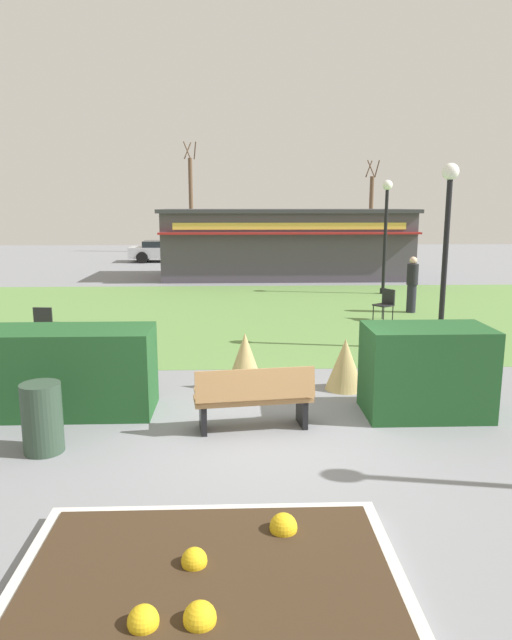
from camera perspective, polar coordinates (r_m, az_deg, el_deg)
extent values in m
plane|color=slate|center=(8.20, 1.66, -11.58)|extent=(80.00, 80.00, 0.00)
cube|color=#5B8442|center=(17.24, -0.37, 0.67)|extent=(36.00, 12.00, 0.01)
cube|color=beige|center=(5.42, -4.60, -23.88)|extent=(3.31, 2.10, 0.14)
cube|color=#382819|center=(5.38, -4.61, -23.27)|extent=(3.07, 1.86, 0.04)
sphere|color=gold|center=(4.81, -5.60, -27.40)|extent=(0.25, 0.25, 0.25)
sphere|color=gold|center=(5.80, 2.74, -19.87)|extent=(0.27, 0.27, 0.27)
sphere|color=gold|center=(4.83, -11.14, -27.31)|extent=(0.24, 0.24, 0.24)
sphere|color=gold|center=(5.38, -6.15, -22.69)|extent=(0.23, 0.23, 0.23)
cube|color=#9E7547|center=(8.37, -0.29, -7.80)|extent=(1.75, 0.70, 0.06)
cube|color=#9E7547|center=(8.08, -0.03, -6.42)|extent=(1.70, 0.35, 0.44)
cube|color=black|center=(8.37, -5.29, -9.49)|extent=(0.14, 0.45, 0.45)
cube|color=black|center=(8.59, 4.59, -8.92)|extent=(0.14, 0.45, 0.45)
cube|color=#9E7547|center=(8.25, -5.89, -7.28)|extent=(0.12, 0.44, 0.06)
cube|color=#9E7547|center=(8.49, 5.15, -6.70)|extent=(0.12, 0.44, 0.06)
cube|color=#1E4C23|center=(9.39, -17.94, -4.84)|extent=(2.55, 1.10, 1.34)
cube|color=#1E4C23|center=(9.23, 16.52, -4.86)|extent=(1.87, 1.10, 1.39)
cone|color=tan|center=(10.07, -1.10, -4.13)|extent=(0.71, 0.71, 1.02)
cone|color=tan|center=(10.22, 8.84, -4.34)|extent=(0.69, 0.69, 0.91)
cylinder|color=black|center=(13.62, 17.76, -2.35)|extent=(0.22, 0.22, 0.20)
cylinder|color=black|center=(13.33, 18.22, 5.06)|extent=(0.12, 0.12, 3.74)
sphere|color=white|center=(13.28, 18.77, 13.79)|extent=(0.36, 0.36, 0.36)
cylinder|color=black|center=(21.63, 12.49, 2.84)|extent=(0.22, 0.22, 0.20)
cylinder|color=black|center=(21.45, 12.69, 7.52)|extent=(0.12, 0.12, 3.74)
sphere|color=white|center=(21.42, 12.93, 12.94)|extent=(0.36, 0.36, 0.36)
cylinder|color=#2D4233|center=(8.09, -20.47, -9.10)|extent=(0.52, 0.52, 0.93)
cube|color=#47424C|center=(25.93, 2.96, 7.42)|extent=(10.70, 3.96, 2.87)
cube|color=#333338|center=(25.87, 3.00, 10.77)|extent=(11.00, 4.26, 0.16)
cube|color=maroon|center=(23.75, 3.44, 8.58)|extent=(10.80, 0.36, 0.08)
cube|color=#D8CC4C|center=(23.90, 3.41, 9.29)|extent=(9.63, 0.04, 0.28)
cube|color=black|center=(14.32, -20.03, -0.41)|extent=(0.48, 0.48, 0.04)
cube|color=black|center=(14.10, -20.41, 0.30)|extent=(0.44, 0.08, 0.44)
cylinder|color=black|center=(14.46, -18.98, -1.15)|extent=(0.03, 0.03, 0.45)
cylinder|color=black|center=(14.61, -20.36, -1.11)|extent=(0.03, 0.03, 0.45)
cylinder|color=black|center=(14.12, -19.57, -1.48)|extent=(0.03, 0.03, 0.45)
cylinder|color=black|center=(14.27, -20.97, -1.44)|extent=(0.03, 0.03, 0.45)
cube|color=black|center=(16.44, 12.53, 1.45)|extent=(0.61, 0.61, 0.04)
cube|color=black|center=(16.55, 13.02, 2.27)|extent=(0.28, 0.39, 0.44)
cylinder|color=black|center=(16.46, 11.56, 0.71)|extent=(0.03, 0.03, 0.45)
cylinder|color=black|center=(16.21, 12.55, 0.51)|extent=(0.03, 0.03, 0.45)
cylinder|color=black|center=(16.74, 12.44, 0.85)|extent=(0.03, 0.03, 0.45)
cylinder|color=black|center=(16.50, 13.43, 0.65)|extent=(0.03, 0.03, 0.45)
cylinder|color=#23232D|center=(17.98, 15.17, 2.07)|extent=(0.28, 0.28, 0.85)
cylinder|color=black|center=(17.88, 15.30, 4.40)|extent=(0.34, 0.34, 0.62)
sphere|color=beige|center=(17.84, 15.37, 5.74)|extent=(0.22, 0.22, 0.22)
cube|color=#B7BABF|center=(33.67, -8.85, 6.69)|extent=(4.25, 1.91, 0.60)
cube|color=black|center=(33.66, -9.13, 7.41)|extent=(2.35, 1.64, 0.44)
cylinder|color=black|center=(34.52, -6.54, 6.48)|extent=(0.65, 0.24, 0.64)
cylinder|color=black|center=(32.69, -6.70, 6.21)|extent=(0.65, 0.24, 0.64)
cylinder|color=black|center=(34.75, -10.86, 6.38)|extent=(0.65, 0.24, 0.64)
cylinder|color=black|center=(32.93, -11.25, 6.10)|extent=(0.65, 0.24, 0.64)
cylinder|color=brown|center=(40.15, -6.47, 11.20)|extent=(0.28, 0.28, 6.31)
cylinder|color=brown|center=(40.40, -6.09, 16.41)|extent=(0.25, 0.58, 1.12)
cylinder|color=brown|center=(40.63, -6.82, 16.36)|extent=(0.54, 0.36, 1.12)
cylinder|color=brown|center=(40.03, -6.88, 16.44)|extent=(0.54, 0.35, 1.12)
cylinder|color=brown|center=(40.63, 11.33, 10.21)|extent=(0.28, 0.28, 5.11)
cylinder|color=brown|center=(40.88, 11.94, 14.48)|extent=(0.25, 0.58, 1.12)
cylinder|color=brown|center=(40.95, 11.15, 14.51)|extent=(0.54, 0.36, 1.12)
cylinder|color=brown|center=(40.36, 11.36, 14.55)|extent=(0.54, 0.35, 1.12)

